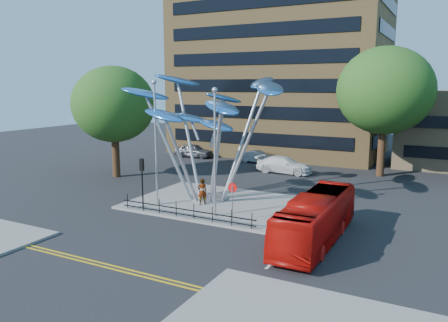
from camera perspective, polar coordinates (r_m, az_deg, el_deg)
The scene contains 18 objects.
ground at distance 26.59m, azimuth -5.28°, elevation -8.98°, with size 120.00×120.00×0.00m, color black.
traffic_island at distance 31.98m, azimuth -0.92°, elevation -5.52°, with size 12.00×9.00×0.15m, color slate.
double_yellow_near at distance 22.14m, azimuth -13.97°, elevation -13.22°, with size 40.00×0.12×0.01m, color gold.
double_yellow_far at distance 21.94m, azimuth -14.50°, elevation -13.47°, with size 40.00×0.12×0.01m, color gold.
brick_tower at distance 56.97m, azimuth 7.51°, elevation 16.32°, with size 25.00×15.00×30.00m, color olive.
tree_right at distance 43.44m, azimuth 20.29°, elevation 8.60°, with size 8.80×8.80×12.11m.
tree_left at distance 41.70m, azimuth -14.22°, elevation 7.17°, with size 7.60×7.60×10.32m.
leaf_sculpture at distance 31.98m, azimuth -2.06°, elevation 6.84°, with size 12.72×9.54×9.51m.
street_lamp_left at distance 30.78m, azimuth -8.94°, elevation 3.77°, with size 0.36×0.36×8.80m.
street_lamp_right at distance 27.69m, azimuth -1.20°, elevation 2.67°, with size 0.36×0.36×8.30m.
traffic_light_island at distance 30.71m, azimuth -10.66°, elevation -1.47°, with size 0.28×0.18×3.42m.
no_entry_sign_island at distance 27.21m, azimuth 1.11°, elevation -4.50°, with size 0.60×0.10×2.45m.
pedestrian_railing_front at distance 28.30m, azimuth -5.12°, elevation -6.62°, with size 10.00×0.06×1.00m.
red_bus at distance 24.76m, azimuth 11.95°, elevation -7.34°, with size 2.25×9.63×2.68m, color #B70D08.
pedestrian at distance 31.19m, azimuth -2.87°, elevation -4.01°, with size 0.68×0.45×1.87m, color gray.
parked_car_left at distance 52.37m, azimuth -3.98°, elevation 1.37°, with size 1.91×4.74×1.61m, color #46494E.
parked_car_mid at distance 48.57m, azimuth 4.46°, elevation 0.53°, with size 1.43×4.09×1.35m, color #A0A3A7.
parked_car_right at distance 43.33m, azimuth 7.88°, elevation -0.51°, with size 2.26×5.55×1.61m, color silver.
Camera 1 is at (13.78, -21.05, 8.61)m, focal length 35.00 mm.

